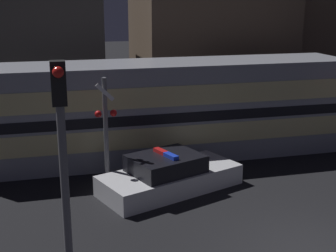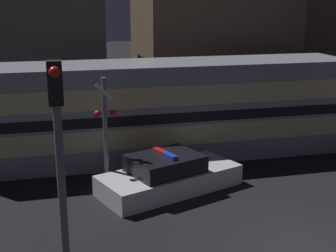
{
  "view_description": "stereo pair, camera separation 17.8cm",
  "coord_description": "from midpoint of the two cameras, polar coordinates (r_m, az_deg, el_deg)",
  "views": [
    {
      "loc": [
        -5.87,
        -8.87,
        5.95
      ],
      "look_at": [
        -1.9,
        6.46,
        1.65
      ],
      "focal_mm": 50.0,
      "sensor_mm": 36.0,
      "label": 1
    },
    {
      "loc": [
        -5.7,
        -8.91,
        5.95
      ],
      "look_at": [
        -1.9,
        6.46,
        1.65
      ],
      "focal_mm": 50.0,
      "sensor_mm": 36.0,
      "label": 2
    }
  ],
  "objects": [
    {
      "name": "crossing_signal_far",
      "position": [
        14.76,
        -7.91,
        -0.47
      ],
      "size": [
        0.69,
        0.32,
        3.65
      ],
      "color": "slate",
      "rests_on": "ground_plane"
    },
    {
      "name": "building_left",
      "position": [
        24.03,
        -15.96,
        9.18
      ],
      "size": [
        6.02,
        5.71,
        7.35
      ],
      "color": "#47423D",
      "rests_on": "ground_plane"
    },
    {
      "name": "train",
      "position": [
        18.07,
        -0.54,
        2.03
      ],
      "size": [
        14.47,
        2.89,
        3.67
      ],
      "color": "gray",
      "rests_on": "ground_plane"
    },
    {
      "name": "traffic_light_corner",
      "position": [
        9.91,
        -13.24,
        -2.56
      ],
      "size": [
        0.3,
        0.46,
        4.78
      ],
      "color": "slate",
      "rests_on": "ground_plane"
    },
    {
      "name": "building_right",
      "position": [
        29.81,
        17.48,
        11.34
      ],
      "size": [
        6.03,
        6.61,
        8.6
      ],
      "color": "brown",
      "rests_on": "ground_plane"
    },
    {
      "name": "building_center",
      "position": [
        25.17,
        4.76,
        10.0
      ],
      "size": [
        7.49,
        6.07,
        7.39
      ],
      "color": "brown",
      "rests_on": "ground_plane"
    },
    {
      "name": "police_car",
      "position": [
        15.07,
        -0.2,
        -6.07
      ],
      "size": [
        4.93,
        3.37,
        1.32
      ],
      "rotation": [
        0.0,
        0.0,
        0.36
      ],
      "color": "silver",
      "rests_on": "ground_plane"
    }
  ]
}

